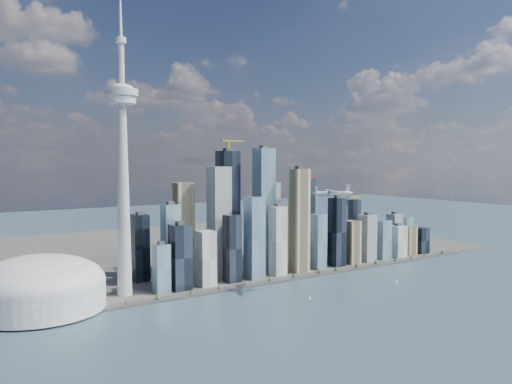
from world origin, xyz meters
TOP-DOWN VIEW (x-y plane):
  - ground at (0.00, 0.00)m, footprint 4000.00×4000.00m
  - seawall at (0.00, 250.00)m, footprint 1100.00×22.00m
  - land at (0.00, 700.00)m, footprint 1400.00×900.00m
  - shoreline_trees at (0.00, 250.00)m, footprint 960.53×7.20m
  - skyscraper_cluster at (59.61, 336.81)m, footprint 736.00×142.00m
  - needle_tower at (-300.00, 310.00)m, footprint 56.00×56.00m
  - dome_stadium at (-440.00, 300.00)m, footprint 200.00×200.00m
  - airplane at (28.92, 138.72)m, footprint 71.86×64.50m
  - sailboat_west at (-37.59, 120.09)m, footprint 6.46×3.58m
  - sailboat_east at (176.56, 117.14)m, footprint 7.68×3.38m

SIDE VIEW (x-z plane):
  - ground at x=0.00m, z-range 0.00..0.00m
  - land at x=0.00m, z-range 0.00..3.00m
  - seawall at x=0.00m, z-range 0.00..4.00m
  - sailboat_west at x=-37.59m, z-range -1.63..7.46m
  - sailboat_east at x=176.56m, z-range -1.90..8.72m
  - shoreline_trees at x=0.00m, z-range 4.38..13.18m
  - dome_stadium at x=-440.00m, z-range -3.56..82.44m
  - skyscraper_cluster at x=59.61m, z-range -53.02..229.24m
  - airplane at x=28.92m, z-range 172.10..190.53m
  - needle_tower at x=-300.00m, z-range -39.41..511.09m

